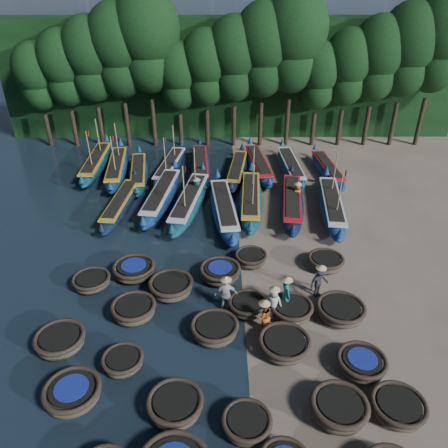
{
  "coord_description": "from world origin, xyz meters",
  "views": [
    {
      "loc": [
        -1.05,
        -16.73,
        13.85
      ],
      "look_at": [
        -0.88,
        4.21,
        1.3
      ],
      "focal_mm": 35.0,
      "sensor_mm": 36.0,
      "label": 1
    }
  ],
  "objects_px": {
    "coracle_6": "(175,405)",
    "fisherman_5": "(197,189)",
    "long_boat_13": "(201,165)",
    "fisherman_2": "(264,315)",
    "long_boat_2": "(121,204)",
    "long_boat_11": "(139,173)",
    "long_boat_16": "(291,167)",
    "fisherman_6": "(297,194)",
    "long_boat_6": "(251,200)",
    "fisherman_0": "(273,302)",
    "coracle_17": "(247,305)",
    "coracle_18": "(291,309)",
    "long_boat_12": "(170,167)",
    "long_boat_4": "(190,202)",
    "coracle_22": "(220,272)",
    "long_boat_10": "(117,168)",
    "coracle_13": "(284,344)",
    "long_boat_8": "(332,205)",
    "coracle_19": "(341,311)",
    "fisherman_4": "(226,293)",
    "coracle_12": "(215,329)",
    "coracle_11": "(123,361)",
    "coracle_15": "(134,310)",
    "long_boat_14": "(237,170)",
    "coracle_23": "(251,258)",
    "long_boat_3": "(161,196)",
    "coracle_5": "(73,393)",
    "coracle_24": "(326,262)",
    "coracle_10": "(60,341)",
    "coracle_14": "(361,363)",
    "fisherman_1": "(286,293)",
    "coracle_8": "(339,409)",
    "coracle_9": "(398,407)",
    "coracle_20": "(92,281)",
    "coracle_16": "(171,287)",
    "fisherman_3": "(319,281)",
    "long_boat_17": "(327,169)",
    "long_boat_5": "(224,209)"
  },
  "relations": [
    {
      "from": "coracle_6",
      "to": "fisherman_5",
      "type": "relative_size",
      "value": 1.15
    },
    {
      "from": "long_boat_13",
      "to": "fisherman_2",
      "type": "xyz_separation_m",
      "value": [
        3.36,
        -17.0,
        0.3
      ]
    },
    {
      "from": "long_boat_2",
      "to": "long_boat_11",
      "type": "xyz_separation_m",
      "value": [
        0.38,
        4.8,
        0.01
      ]
    },
    {
      "from": "long_boat_16",
      "to": "fisherman_6",
      "type": "height_order",
      "value": "fisherman_6"
    },
    {
      "from": "long_boat_6",
      "to": "fisherman_0",
      "type": "xyz_separation_m",
      "value": [
        0.37,
        -10.34,
        0.29
      ]
    },
    {
      "from": "coracle_17",
      "to": "coracle_18",
      "type": "bearing_deg",
      "value": -8.59
    },
    {
      "from": "long_boat_12",
      "to": "long_boat_16",
      "type": "distance_m",
      "value": 9.18
    },
    {
      "from": "long_boat_11",
      "to": "long_boat_12",
      "type": "height_order",
      "value": "long_boat_12"
    },
    {
      "from": "long_boat_4",
      "to": "coracle_22",
      "type": "bearing_deg",
      "value": -65.02
    },
    {
      "from": "long_boat_10",
      "to": "long_boat_6",
      "type": "bearing_deg",
      "value": -34.01
    },
    {
      "from": "coracle_13",
      "to": "coracle_17",
      "type": "xyz_separation_m",
      "value": [
        -1.38,
        2.41,
        -0.02
      ]
    },
    {
      "from": "coracle_6",
      "to": "long_boat_4",
      "type": "bearing_deg",
      "value": 91.46
    },
    {
      "from": "coracle_18",
      "to": "long_boat_8",
      "type": "relative_size",
      "value": 0.26
    },
    {
      "from": "coracle_19",
      "to": "fisherman_4",
      "type": "bearing_deg",
      "value": 173.37
    },
    {
      "from": "coracle_12",
      "to": "coracle_18",
      "type": "height_order",
      "value": "coracle_12"
    },
    {
      "from": "coracle_11",
      "to": "fisherman_4",
      "type": "relative_size",
      "value": 0.84
    },
    {
      "from": "coracle_15",
      "to": "coracle_22",
      "type": "bearing_deg",
      "value": 34.75
    },
    {
      "from": "coracle_15",
      "to": "long_boat_6",
      "type": "height_order",
      "value": "long_boat_6"
    },
    {
      "from": "long_boat_14",
      "to": "coracle_23",
      "type": "bearing_deg",
      "value": -80.18
    },
    {
      "from": "coracle_13",
      "to": "fisherman_6",
      "type": "height_order",
      "value": "fisherman_6"
    },
    {
      "from": "coracle_17",
      "to": "long_boat_4",
      "type": "distance_m",
      "value": 10.27
    },
    {
      "from": "long_boat_3",
      "to": "coracle_5",
      "type": "bearing_deg",
      "value": -87.81
    },
    {
      "from": "coracle_5",
      "to": "coracle_6",
      "type": "xyz_separation_m",
      "value": [
        3.78,
        -0.54,
        0.01
      ]
    },
    {
      "from": "coracle_24",
      "to": "fisherman_2",
      "type": "relative_size",
      "value": 1.27
    },
    {
      "from": "coracle_10",
      "to": "coracle_14",
      "type": "height_order",
      "value": "coracle_10"
    },
    {
      "from": "coracle_24",
      "to": "fisherman_5",
      "type": "distance_m",
      "value": 10.49
    },
    {
      "from": "long_boat_10",
      "to": "fisherman_1",
      "type": "bearing_deg",
      "value": -60.51
    },
    {
      "from": "coracle_10",
      "to": "coracle_8",
      "type": "bearing_deg",
      "value": -17.25
    },
    {
      "from": "coracle_17",
      "to": "coracle_10",
      "type": "bearing_deg",
      "value": -164.82
    },
    {
      "from": "coracle_9",
      "to": "coracle_20",
      "type": "xyz_separation_m",
      "value": [
        -12.64,
        7.23,
        -0.02
      ]
    },
    {
      "from": "fisherman_1",
      "to": "long_boat_8",
      "type": "bearing_deg",
      "value": -39.92
    },
    {
      "from": "coracle_8",
      "to": "long_boat_6",
      "type": "distance_m",
      "value": 15.66
    },
    {
      "from": "fisherman_6",
      "to": "coracle_22",
      "type": "bearing_deg",
      "value": 10.64
    },
    {
      "from": "coracle_16",
      "to": "fisherman_3",
      "type": "xyz_separation_m",
      "value": [
        7.08,
        -0.16,
        0.44
      ]
    },
    {
      "from": "coracle_11",
      "to": "coracle_23",
      "type": "relative_size",
      "value": 0.97
    },
    {
      "from": "long_boat_3",
      "to": "coracle_6",
      "type": "bearing_deg",
      "value": -74.06
    },
    {
      "from": "fisherman_0",
      "to": "fisherman_4",
      "type": "xyz_separation_m",
      "value": [
        -2.12,
        0.5,
        0.08
      ]
    },
    {
      "from": "coracle_9",
      "to": "long_boat_16",
      "type": "height_order",
      "value": "long_boat_16"
    },
    {
      "from": "fisherman_1",
      "to": "long_boat_17",
      "type": "bearing_deg",
      "value": -34.32
    },
    {
      "from": "coracle_8",
      "to": "long_boat_14",
      "type": "height_order",
      "value": "long_boat_14"
    },
    {
      "from": "long_boat_5",
      "to": "long_boat_11",
      "type": "height_order",
      "value": "long_boat_5"
    },
    {
      "from": "long_boat_5",
      "to": "fisherman_3",
      "type": "xyz_separation_m",
      "value": [
        4.46,
        -7.68,
        0.31
      ]
    },
    {
      "from": "long_boat_17",
      "to": "long_boat_10",
      "type": "bearing_deg",
      "value": 174.35
    },
    {
      "from": "fisherman_0",
      "to": "coracle_10",
      "type": "bearing_deg",
      "value": 34.39
    },
    {
      "from": "coracle_13",
      "to": "long_boat_6",
      "type": "relative_size",
      "value": 0.25
    },
    {
      "from": "long_boat_17",
      "to": "long_boat_3",
      "type": "bearing_deg",
      "value": -164.76
    },
    {
      "from": "coracle_5",
      "to": "long_boat_8",
      "type": "relative_size",
      "value": 0.26
    },
    {
      "from": "long_boat_4",
      "to": "fisherman_1",
      "type": "relative_size",
      "value": 4.46
    },
    {
      "from": "long_boat_10",
      "to": "long_boat_14",
      "type": "height_order",
      "value": "long_boat_10"
    },
    {
      "from": "coracle_14",
      "to": "long_boat_16",
      "type": "relative_size",
      "value": 0.24
    }
  ]
}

